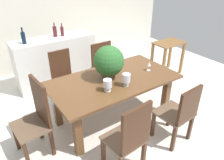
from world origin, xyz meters
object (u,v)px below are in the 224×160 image
(kitchen_counter, at_px, (56,61))
(side_table, at_px, (168,51))
(chair_head_end, at_px, (37,115))
(crystal_vase_left, at_px, (126,78))
(chair_far_left, at_px, (63,75))
(wine_bottle_green, at_px, (23,38))
(chair_near_left, at_px, (130,137))
(chair_near_right, at_px, (180,112))
(flower_centerpiece, at_px, (109,62))
(wine_bottle_dark, at_px, (62,31))
(wine_bottle_clear, at_px, (55,31))
(chair_far_right, at_px, (104,64))
(wine_glass, at_px, (149,64))
(crystal_vase_center_near, at_px, (108,84))
(dining_table, at_px, (114,86))

(kitchen_counter, xyz_separation_m, side_table, (2.21, -1.02, 0.06))
(chair_head_end, xyz_separation_m, crystal_vase_left, (1.21, -0.27, 0.28))
(chair_far_left, distance_m, wine_bottle_green, 0.99)
(chair_near_left, distance_m, crystal_vase_left, 0.87)
(chair_head_end, height_order, side_table, chair_head_end)
(chair_near_right, bearing_deg, kitchen_counter, -77.86)
(chair_near_right, height_order, flower_centerpiece, flower_centerpiece)
(chair_far_left, bearing_deg, kitchen_counter, 78.19)
(wine_bottle_dark, height_order, wine_bottle_clear, wine_bottle_clear)
(chair_far_left, distance_m, wine_bottle_clear, 1.00)
(chair_far_right, xyz_separation_m, wine_glass, (0.20, -1.02, 0.33))
(crystal_vase_center_near, relative_size, wine_bottle_dark, 0.68)
(side_table, bearing_deg, chair_far_right, 169.39)
(crystal_vase_left, distance_m, wine_glass, 0.63)
(kitchen_counter, relative_size, wine_bottle_dark, 6.39)
(flower_centerpiece, xyz_separation_m, side_table, (1.97, 0.60, -0.45))
(wine_bottle_dark, bearing_deg, chair_far_right, -56.51)
(side_table, bearing_deg, crystal_vase_center_near, -157.81)
(flower_centerpiece, height_order, wine_bottle_green, wine_bottle_green)
(chair_near_right, bearing_deg, chair_far_left, -68.19)
(crystal_vase_left, bearing_deg, flower_centerpiece, 102.99)
(flower_centerpiece, height_order, side_table, flower_centerpiece)
(wine_bottle_green, bearing_deg, dining_table, -63.39)
(crystal_vase_center_near, bearing_deg, crystal_vase_left, -6.27)
(flower_centerpiece, bearing_deg, dining_table, -52.94)
(flower_centerpiece, xyz_separation_m, wine_glass, (0.68, -0.14, -0.16))
(chair_near_right, xyz_separation_m, kitchen_counter, (-0.72, 2.62, -0.02))
(crystal_vase_left, relative_size, wine_glass, 1.25)
(kitchen_counter, xyz_separation_m, wine_bottle_clear, (0.07, 0.05, 0.59))
(dining_table, bearing_deg, wine_bottle_dark, 92.33)
(chair_head_end, relative_size, chair_near_right, 1.13)
(chair_far_right, bearing_deg, flower_centerpiece, -118.89)
(dining_table, xyz_separation_m, chair_far_left, (-0.43, 0.93, -0.09))
(wine_bottle_dark, height_order, wine_bottle_green, wine_bottle_green)
(chair_head_end, relative_size, chair_far_left, 1.09)
(dining_table, bearing_deg, kitchen_counter, 99.39)
(chair_head_end, relative_size, wine_bottle_green, 3.52)
(chair_head_end, distance_m, wine_bottle_green, 1.75)
(wine_bottle_dark, bearing_deg, crystal_vase_left, -87.10)
(chair_far_right, bearing_deg, wine_glass, -79.39)
(flower_centerpiece, xyz_separation_m, wine_bottle_green, (-0.78, 1.59, 0.08))
(side_table, bearing_deg, wine_bottle_green, 160.30)
(chair_far_right, relative_size, side_table, 1.23)
(chair_near_left, relative_size, flower_centerpiece, 1.97)
(crystal_vase_left, height_order, side_table, crystal_vase_left)
(chair_near_left, distance_m, chair_far_left, 1.87)
(chair_near_left, relative_size, wine_bottle_dark, 3.94)
(wine_bottle_green, bearing_deg, wine_glass, -49.84)
(chair_head_end, height_order, wine_bottle_clear, wine_bottle_clear)
(chair_near_left, height_order, chair_near_right, chair_near_left)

